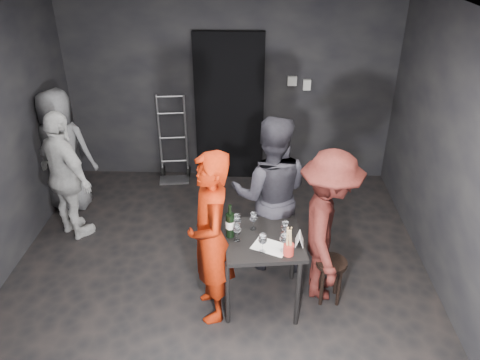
{
  "coord_description": "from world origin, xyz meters",
  "views": [
    {
      "loc": [
        0.36,
        -3.71,
        3.33
      ],
      "look_at": [
        0.22,
        0.25,
        1.13
      ],
      "focal_mm": 35.0,
      "sensor_mm": 36.0,
      "label": 1
    }
  ],
  "objects_px": {
    "stool": "(331,270)",
    "bystander_grey": "(61,147)",
    "woman_black": "(271,184)",
    "tasting_table": "(263,246)",
    "hand_truck": "(174,164)",
    "bystander_cream": "(65,174)",
    "wine_bottle": "(230,224)",
    "breadstick_cup": "(289,242)",
    "man_maroon": "(328,224)",
    "server_red": "(210,229)"
  },
  "relations": [
    {
      "from": "wine_bottle",
      "to": "breadstick_cup",
      "type": "relative_size",
      "value": 1.14
    },
    {
      "from": "man_maroon",
      "to": "bystander_cream",
      "type": "relative_size",
      "value": 1.0
    },
    {
      "from": "stool",
      "to": "bystander_cream",
      "type": "height_order",
      "value": "bystander_cream"
    },
    {
      "from": "stool",
      "to": "bystander_grey",
      "type": "bearing_deg",
      "value": 152.38
    },
    {
      "from": "tasting_table",
      "to": "woman_black",
      "type": "xyz_separation_m",
      "value": [
        0.08,
        0.62,
        0.32
      ]
    },
    {
      "from": "breadstick_cup",
      "to": "bystander_cream",
      "type": "bearing_deg",
      "value": 152.36
    },
    {
      "from": "man_maroon",
      "to": "stool",
      "type": "bearing_deg",
      "value": -151.12
    },
    {
      "from": "stool",
      "to": "wine_bottle",
      "type": "relative_size",
      "value": 1.38
    },
    {
      "from": "woman_black",
      "to": "tasting_table",
      "type": "bearing_deg",
      "value": 85.4
    },
    {
      "from": "hand_truck",
      "to": "server_red",
      "type": "xyz_separation_m",
      "value": [
        0.79,
        -2.65,
        0.73
      ]
    },
    {
      "from": "stool",
      "to": "bystander_cream",
      "type": "xyz_separation_m",
      "value": [
        -2.9,
        1.03,
        0.46
      ]
    },
    {
      "from": "hand_truck",
      "to": "man_maroon",
      "type": "distance_m",
      "value": 3.05
    },
    {
      "from": "hand_truck",
      "to": "breadstick_cup",
      "type": "distance_m",
      "value": 3.16
    },
    {
      "from": "bystander_cream",
      "to": "bystander_grey",
      "type": "distance_m",
      "value": 0.7
    },
    {
      "from": "wine_bottle",
      "to": "breadstick_cup",
      "type": "bearing_deg",
      "value": -25.91
    },
    {
      "from": "tasting_table",
      "to": "server_red",
      "type": "xyz_separation_m",
      "value": [
        -0.47,
        -0.17,
        0.31
      ]
    },
    {
      "from": "wine_bottle",
      "to": "server_red",
      "type": "bearing_deg",
      "value": -131.4
    },
    {
      "from": "bystander_cream",
      "to": "breadstick_cup",
      "type": "height_order",
      "value": "bystander_cream"
    },
    {
      "from": "woman_black",
      "to": "breadstick_cup",
      "type": "relative_size",
      "value": 6.54
    },
    {
      "from": "woman_black",
      "to": "stool",
      "type": "bearing_deg",
      "value": 137.13
    },
    {
      "from": "server_red",
      "to": "stool",
      "type": "bearing_deg",
      "value": 84.96
    },
    {
      "from": "tasting_table",
      "to": "wine_bottle",
      "type": "distance_m",
      "value": 0.39
    },
    {
      "from": "woman_black",
      "to": "bystander_cream",
      "type": "relative_size",
      "value": 1.19
    },
    {
      "from": "server_red",
      "to": "tasting_table",
      "type": "bearing_deg",
      "value": 94.74
    },
    {
      "from": "man_maroon",
      "to": "bystander_grey",
      "type": "relative_size",
      "value": 0.97
    },
    {
      "from": "hand_truck",
      "to": "bystander_cream",
      "type": "bearing_deg",
      "value": -131.27
    },
    {
      "from": "tasting_table",
      "to": "hand_truck",
      "type": "bearing_deg",
      "value": 116.93
    },
    {
      "from": "man_maroon",
      "to": "breadstick_cup",
      "type": "distance_m",
      "value": 0.55
    },
    {
      "from": "hand_truck",
      "to": "man_maroon",
      "type": "height_order",
      "value": "man_maroon"
    },
    {
      "from": "server_red",
      "to": "woman_black",
      "type": "height_order",
      "value": "woman_black"
    },
    {
      "from": "bystander_cream",
      "to": "bystander_grey",
      "type": "relative_size",
      "value": 0.96
    },
    {
      "from": "man_maroon",
      "to": "breadstick_cup",
      "type": "relative_size",
      "value": 5.51
    },
    {
      "from": "hand_truck",
      "to": "bystander_grey",
      "type": "bearing_deg",
      "value": -154.57
    },
    {
      "from": "bystander_grey",
      "to": "wine_bottle",
      "type": "height_order",
      "value": "bystander_grey"
    },
    {
      "from": "hand_truck",
      "to": "bystander_cream",
      "type": "relative_size",
      "value": 0.77
    },
    {
      "from": "wine_bottle",
      "to": "breadstick_cup",
      "type": "height_order",
      "value": "wine_bottle"
    },
    {
      "from": "breadstick_cup",
      "to": "tasting_table",
      "type": "bearing_deg",
      "value": 132.71
    },
    {
      "from": "stool",
      "to": "wine_bottle",
      "type": "distance_m",
      "value": 1.1
    },
    {
      "from": "wine_bottle",
      "to": "man_maroon",
      "type": "bearing_deg",
      "value": 7.83
    },
    {
      "from": "tasting_table",
      "to": "stool",
      "type": "xyz_separation_m",
      "value": [
        0.66,
        0.02,
        -0.29
      ]
    },
    {
      "from": "server_red",
      "to": "man_maroon",
      "type": "height_order",
      "value": "server_red"
    },
    {
      "from": "server_red",
      "to": "wine_bottle",
      "type": "xyz_separation_m",
      "value": [
        0.16,
        0.19,
        -0.08
      ]
    },
    {
      "from": "man_maroon",
      "to": "server_red",
      "type": "bearing_deg",
      "value": 111.16
    },
    {
      "from": "server_red",
      "to": "bystander_cream",
      "type": "bearing_deg",
      "value": -139.12
    },
    {
      "from": "woman_black",
      "to": "man_maroon",
      "type": "height_order",
      "value": "woman_black"
    },
    {
      "from": "woman_black",
      "to": "bystander_cream",
      "type": "xyz_separation_m",
      "value": [
        -2.32,
        0.43,
        -0.16
      ]
    },
    {
      "from": "tasting_table",
      "to": "bystander_cream",
      "type": "bearing_deg",
      "value": 154.87
    },
    {
      "from": "tasting_table",
      "to": "wine_bottle",
      "type": "xyz_separation_m",
      "value": [
        -0.31,
        0.02,
        0.23
      ]
    },
    {
      "from": "man_maroon",
      "to": "wine_bottle",
      "type": "bearing_deg",
      "value": 102.92
    },
    {
      "from": "tasting_table",
      "to": "bystander_grey",
      "type": "relative_size",
      "value": 0.44
    }
  ]
}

